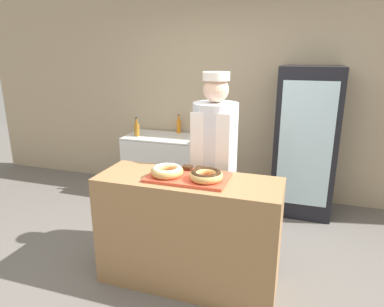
{
  "coord_description": "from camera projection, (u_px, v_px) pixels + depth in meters",
  "views": [
    {
      "loc": [
        0.82,
        -2.41,
        1.91
      ],
      "look_at": [
        0.0,
        0.1,
        1.13
      ],
      "focal_mm": 32.0,
      "sensor_mm": 36.0,
      "label": 1
    }
  ],
  "objects": [
    {
      "name": "bottle_amber",
      "position": [
        137.0,
        129.0,
        4.61
      ],
      "size": [
        0.07,
        0.07,
        0.26
      ],
      "color": "#99661E",
      "rests_on": "chest_freezer"
    },
    {
      "name": "bottle_orange",
      "position": [
        179.0,
        126.0,
        4.8
      ],
      "size": [
        0.06,
        0.06,
        0.26
      ],
      "color": "orange",
      "rests_on": "chest_freezer"
    },
    {
      "name": "chest_freezer",
      "position": [
        165.0,
        165.0,
        4.76
      ],
      "size": [
        1.06,
        0.61,
        0.82
      ],
      "color": "silver",
      "rests_on": "ground_plane"
    },
    {
      "name": "ground_plane",
      "position": [
        188.0,
        280.0,
        2.99
      ],
      "size": [
        14.0,
        14.0,
        0.0
      ],
      "primitive_type": "plane",
      "color": "#66605B"
    },
    {
      "name": "baker_person",
      "position": [
        214.0,
        163.0,
        3.21
      ],
      "size": [
        0.41,
        0.41,
        1.75
      ],
      "color": "#4C4C51",
      "rests_on": "ground_plane"
    },
    {
      "name": "display_counter",
      "position": [
        188.0,
        232.0,
        2.85
      ],
      "size": [
        1.48,
        0.54,
        0.95
      ],
      "color": "#997047",
      "rests_on": "ground_plane"
    },
    {
      "name": "donut_light_glaze",
      "position": [
        167.0,
        171.0,
        2.71
      ],
      "size": [
        0.26,
        0.26,
        0.07
      ],
      "color": "tan",
      "rests_on": "serving_tray"
    },
    {
      "name": "brownie_back_right",
      "position": [
        200.0,
        169.0,
        2.82
      ],
      "size": [
        0.08,
        0.08,
        0.03
      ],
      "color": "#382111",
      "rests_on": "serving_tray"
    },
    {
      "name": "brownie_back_left",
      "position": [
        187.0,
        168.0,
        2.85
      ],
      "size": [
        0.08,
        0.08,
        0.03
      ],
      "color": "#382111",
      "rests_on": "serving_tray"
    },
    {
      "name": "serving_tray",
      "position": [
        188.0,
        177.0,
        2.71
      ],
      "size": [
        0.63,
        0.39,
        0.02
      ],
      "color": "#D84C33",
      "rests_on": "display_counter"
    },
    {
      "name": "wall_back",
      "position": [
        239.0,
        96.0,
        4.55
      ],
      "size": [
        8.0,
        0.06,
        2.7
      ],
      "color": "tan",
      "rests_on": "ground_plane"
    },
    {
      "name": "donut_chocolate_glaze",
      "position": [
        206.0,
        175.0,
        2.61
      ],
      "size": [
        0.26,
        0.26,
        0.07
      ],
      "color": "tan",
      "rests_on": "serving_tray"
    },
    {
      "name": "beverage_fridge",
      "position": [
        305.0,
        142.0,
        4.08
      ],
      "size": [
        0.7,
        0.62,
        1.77
      ],
      "color": "black",
      "rests_on": "ground_plane"
    }
  ]
}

